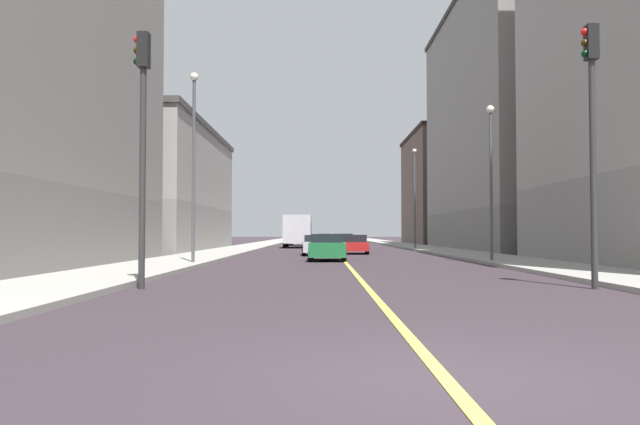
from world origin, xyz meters
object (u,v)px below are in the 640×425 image
Objects in this scene: traffic_light_left_near at (592,119)px; street_lamp_left_far at (415,189)px; car_white at (299,239)px; traffic_light_right_near at (143,124)px; box_truck at (298,231)px; car_teal at (324,239)px; car_silver at (317,245)px; building_left_far at (457,189)px; car_red at (355,244)px; building_right_midblock at (140,189)px; car_maroon at (339,240)px; car_blue at (344,242)px; building_left_mid at (522,125)px; car_green at (328,247)px; street_lamp_right_near at (194,149)px; street_lamp_left_near at (491,166)px.

street_lamp_left_far reaches higher than traffic_light_left_near.
traffic_light_left_near is 1.56× the size of car_white.
traffic_light_right_near is 0.79× the size of street_lamp_left_far.
box_truck is (2.44, 41.94, -2.57)m from traffic_light_right_near.
car_teal is 0.96× the size of car_silver.
building_left_far reaches higher than traffic_light_left_near.
street_lamp_left_far is 2.03× the size of car_red.
traffic_light_right_near is 42.08m from box_truck.
building_right_midblock is 17.11m from car_silver.
car_maroon is at bearing 82.37° from traffic_light_right_near.
traffic_light_right_near is at bearing -100.70° from car_silver.
traffic_light_right_near is 60.25m from car_teal.
car_teal is at bearing 93.87° from car_blue.
traffic_light_right_near is at bearing -109.92° from building_left_far.
building_left_mid is at bearing 33.96° from car_silver.
car_silver is at bearing -90.95° from car_teal.
traffic_light_left_near is 35.47m from street_lamp_left_far.
building_left_mid is 1.44× the size of building_left_far.
car_green is at bearing 112.74° from traffic_light_left_near.
car_white is (11.73, 19.92, -4.13)m from building_right_midblock.
traffic_light_left_near reaches higher than car_teal.
box_truck is at bearing 95.30° from car_green.
building_left_far reaches higher than street_lamp_right_near.
car_blue is at bearing 85.63° from car_green.
street_lamp_left_near reaches higher than car_silver.
street_lamp_left_far is (12.43, 35.45, 0.90)m from traffic_light_right_near.
car_maroon is (-14.51, 14.14, -9.56)m from building_left_mid.
street_lamp_right_near is 2.02× the size of car_green.
traffic_light_left_near is 48.68m from car_maroon.
car_maroon is at bearing 114.92° from street_lamp_left_far.
street_lamp_right_near is 1.00× the size of street_lamp_left_far.
traffic_light_left_near is 1.47× the size of car_maroon.
building_left_mid is at bearing -58.15° from car_teal.
car_green reaches higher than car_blue.
car_green is (-16.10, -18.55, -9.52)m from building_left_mid.
traffic_light_left_near reaches higher than car_green.
car_blue is (-4.91, 36.88, -3.64)m from traffic_light_left_near.
street_lamp_left_near is at bearing 85.45° from traffic_light_left_near.
street_lamp_left_near is at bearing -80.47° from car_maroon.
street_lamp_left_near is (12.43, 12.75, 0.32)m from traffic_light_right_near.
traffic_light_right_near is 1.43× the size of car_maroon.
street_lamp_left_near is at bearing 7.39° from street_lamp_right_near.
building_left_far is 4.32× the size of car_green.
building_left_far reaches higher than car_silver.
box_truck is (0.24, -10.03, 0.94)m from car_white.
building_left_far reaches higher than car_white.
street_lamp_left_near is at bearing -80.99° from car_teal.
street_lamp_left_far is (1.02, 35.45, 0.79)m from traffic_light_left_near.
car_white is at bearing 87.58° from traffic_light_right_near.
street_lamp_left_far is 19.93m from car_white.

